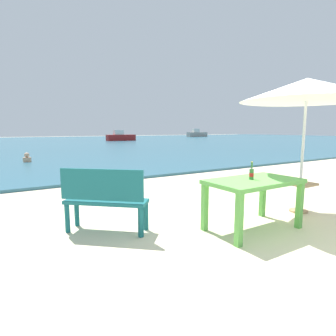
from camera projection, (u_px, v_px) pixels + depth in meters
ground_plane at (285, 232)px, 3.98m from camera, size 120.00×120.00×0.00m
sea_water at (37, 143)px, 29.23m from camera, size 120.00×50.00×0.08m
picnic_table_green at (254, 187)px, 4.03m from camera, size 1.40×0.80×0.76m
beer_bottle_amber at (252, 173)px, 4.00m from camera, size 0.07×0.07×0.26m
patio_umbrella at (307, 90)px, 4.36m from camera, size 2.10×2.10×2.30m
side_table_wood at (300, 193)px, 4.93m from camera, size 0.44×0.44×0.54m
bench_teal_center at (104, 196)px, 3.89m from camera, size 1.14×1.06×0.95m
swimmer_person at (27, 158)px, 11.92m from camera, size 0.34×0.34×0.41m
boat_sailboat at (197, 134)px, 53.07m from camera, size 4.24×1.16×1.54m
boat_barge at (121, 137)px, 34.55m from camera, size 3.66×1.00×1.33m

